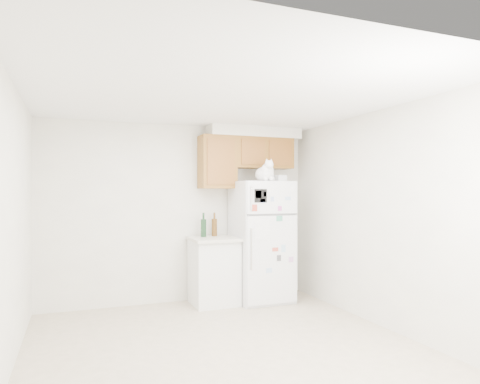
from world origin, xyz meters
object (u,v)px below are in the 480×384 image
cat (266,173)px  storage_box_front (280,178)px  storage_box_back (267,178)px  bottle_amber (214,224)px  refrigerator (261,241)px  bottle_green (203,225)px  base_counter (214,270)px

cat → storage_box_front: bearing=21.5°
storage_box_back → bottle_amber: storage_box_back is taller
refrigerator → storage_box_front: (0.26, -0.09, 0.89)m
refrigerator → bottle_green: size_ratio=5.01×
cat → bottle_amber: cat is taller
base_counter → bottle_amber: bearing=69.9°
base_counter → bottle_green: size_ratio=2.71×
cat → bottle_green: cat is taller
storage_box_back → refrigerator: bearing=-127.9°
base_counter → storage_box_front: storage_box_front is taller
storage_box_front → bottle_amber: bearing=147.0°
bottle_green → cat: bearing=-27.1°
base_counter → storage_box_back: size_ratio=5.11×
storage_box_front → refrigerator: bearing=150.3°
base_counter → bottle_green: (-0.11, 0.13, 0.63)m
cat → storage_box_front: size_ratio=2.93×
refrigerator → base_counter: (-0.69, 0.07, -0.39)m
base_counter → bottle_green: bearing=131.4°
cat → storage_box_front: (0.28, 0.11, -0.07)m
storage_box_back → cat: bearing=-98.4°
refrigerator → base_counter: 0.79m
bottle_amber → refrigerator: bearing=-23.1°
storage_box_front → bottle_amber: storage_box_front is taller
refrigerator → storage_box_back: bearing=33.1°
storage_box_back → storage_box_front: bearing=-30.4°
cat → storage_box_front: 0.31m
bottle_green → bottle_amber: bearing=19.6°
bottle_amber → storage_box_front: bearing=-21.7°
refrigerator → bottle_amber: (-0.62, 0.26, 0.24)m
cat → storage_box_front: cat is taller
base_counter → refrigerator: bearing=-6.1°
storage_box_front → bottle_amber: (-0.88, 0.35, -0.66)m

